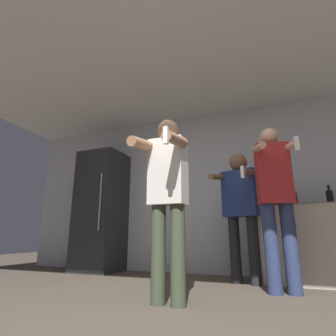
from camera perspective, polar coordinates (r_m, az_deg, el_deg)
name	(u,v)px	position (r m, az deg, el deg)	size (l,w,h in m)	color
wall_back	(215,189)	(4.22, 10.29, -4.46)	(7.00, 0.06, 2.55)	#B2B7BC
ceiling_slab	(190,68)	(3.49, 4.74, 20.91)	(7.00, 3.15, 0.05)	silver
refrigerator	(101,210)	(4.58, -14.36, -8.84)	(0.69, 0.70, 1.94)	#262628
counter	(315,243)	(3.76, 29.38, -14.12)	(1.35, 0.68, 0.93)	#BCB29E
bottle_green_wine	(330,197)	(3.75, 31.78, -5.32)	(0.08, 0.08, 0.24)	black
bottle_dark_rum	(285,198)	(3.69, 24.17, -5.92)	(0.06, 0.06, 0.26)	#563314
bottle_amber_bourbon	(294,197)	(3.70, 25.75, -5.79)	(0.08, 0.08, 0.26)	maroon
person_woman_foreground	(167,190)	(2.37, -0.16, -4.77)	(0.42, 0.54, 1.64)	#38422D
person_man_side	(276,197)	(3.00, 22.41, -5.85)	(0.46, 0.52, 1.73)	navy
person_spectator_back	(241,204)	(3.47, 15.58, -7.60)	(0.59, 0.62, 1.60)	black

